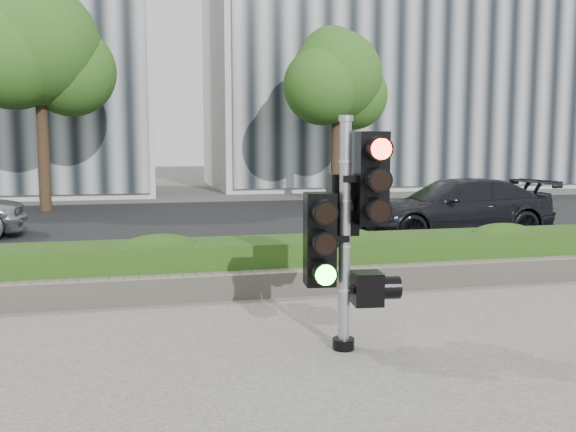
% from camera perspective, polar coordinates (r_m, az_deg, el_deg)
% --- Properties ---
extents(ground, '(120.00, 120.00, 0.00)m').
position_cam_1_polar(ground, '(6.60, -0.43, -11.72)').
color(ground, '#51514C').
rests_on(ground, ground).
extents(road, '(60.00, 13.00, 0.02)m').
position_cam_1_polar(road, '(16.30, -8.22, -0.79)').
color(road, black).
rests_on(road, ground).
extents(curb, '(60.00, 0.25, 0.12)m').
position_cam_1_polar(curb, '(9.58, -4.61, -5.59)').
color(curb, gray).
rests_on(curb, ground).
extents(stone_wall, '(12.00, 0.32, 0.34)m').
position_cam_1_polar(stone_wall, '(8.34, -3.33, -6.42)').
color(stone_wall, gray).
rests_on(stone_wall, sidewalk).
extents(hedge, '(12.00, 1.00, 0.68)m').
position_cam_1_polar(hedge, '(8.93, -4.06, -4.44)').
color(hedge, '#4B7323').
rests_on(hedge, sidewalk).
extents(building_right, '(18.00, 10.00, 12.00)m').
position_cam_1_polar(building_right, '(33.72, 8.69, 13.14)').
color(building_right, '#B7B7B2').
rests_on(building_right, ground).
extents(tree_left, '(4.61, 4.03, 7.34)m').
position_cam_1_polar(tree_left, '(21.12, -22.29, 14.15)').
color(tree_left, black).
rests_on(tree_left, ground).
extents(tree_right, '(4.10, 3.58, 6.53)m').
position_cam_1_polar(tree_right, '(22.85, 4.48, 12.56)').
color(tree_right, black).
rests_on(tree_right, ground).
extents(traffic_signal, '(0.83, 0.63, 2.34)m').
position_cam_1_polar(traffic_signal, '(6.07, 5.56, -0.55)').
color(traffic_signal, black).
rests_on(traffic_signal, sidewalk).
extents(car_dark, '(4.63, 2.03, 1.32)m').
position_cam_1_polar(car_dark, '(14.31, 15.26, 0.73)').
color(car_dark, black).
rests_on(car_dark, road).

